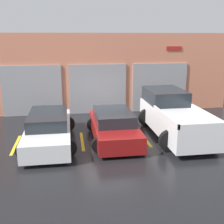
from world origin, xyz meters
name	(u,v)px	position (x,y,z in m)	size (l,w,h in m)	color
ground_plane	(109,128)	(0.00, 0.00, 0.00)	(28.00, 28.00, 0.00)	black
shophouse_building	(100,74)	(-0.01, 3.28, 2.21)	(15.38, 0.68, 4.50)	#D17A5B
pickup_truck	(173,116)	(2.73, -1.25, 0.88)	(2.48, 5.19, 1.87)	white
sedan_white	(49,129)	(-2.73, -1.50, 0.61)	(2.21, 4.79, 1.28)	white
sedan_side	(114,126)	(0.00, -1.50, 0.59)	(2.15, 4.25, 1.25)	maroon
parking_stripe_far_left	(16,145)	(-4.10, -1.53, 0.00)	(0.12, 2.20, 0.01)	gold
parking_stripe_left	(82,141)	(-1.37, -1.53, 0.00)	(0.12, 2.20, 0.01)	gold
parking_stripe_centre	(144,138)	(1.37, -1.53, 0.00)	(0.12, 2.20, 0.01)	gold
parking_stripe_right	(202,134)	(4.10, -1.53, 0.00)	(0.12, 2.20, 0.01)	gold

